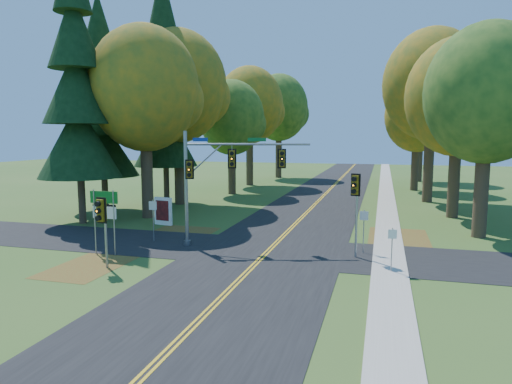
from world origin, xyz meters
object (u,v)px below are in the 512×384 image
(east_signal_pole, at_px, (356,194))
(route_sign_cluster, at_px, (104,209))
(info_kiosk, at_px, (163,211))
(traffic_mast, at_px, (217,173))

(east_signal_pole, distance_m, route_sign_cluster, 12.79)
(east_signal_pole, height_order, info_kiosk, east_signal_pole)
(route_sign_cluster, bearing_deg, traffic_mast, 35.17)
(traffic_mast, relative_size, route_sign_cluster, 2.01)
(east_signal_pole, distance_m, info_kiosk, 14.43)
(traffic_mast, relative_size, info_kiosk, 3.56)
(traffic_mast, height_order, route_sign_cluster, traffic_mast)
(traffic_mast, relative_size, east_signal_pole, 1.59)
(east_signal_pole, bearing_deg, route_sign_cluster, -147.30)
(east_signal_pole, bearing_deg, traffic_mast, -164.91)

